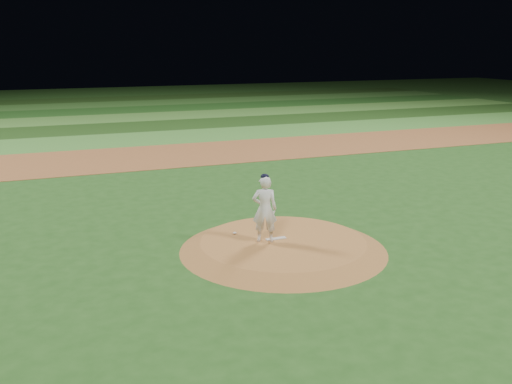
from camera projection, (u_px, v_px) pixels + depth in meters
The scene contains 12 objects.
ground at pixel (283, 250), 15.19m from camera, with size 120.00×120.00×0.00m, color #214D19.
infield_dirt_band at pixel (168, 155), 27.82m from camera, with size 70.00×6.00×0.02m, color brown.
outfield_stripe_0 at pixel (147, 138), 32.78m from camera, with size 70.00×5.00×0.02m, color #3C7D2D.
outfield_stripe_1 at pixel (133, 127), 37.29m from camera, with size 70.00×5.00×0.02m, color #1D4114.
outfield_stripe_2 at pixel (121, 118), 41.81m from camera, with size 70.00×5.00×0.02m, color #407C2D.
outfield_stripe_3 at pixel (112, 110), 46.32m from camera, with size 70.00×5.00×0.02m, color #1C4A17.
outfield_stripe_4 at pixel (105, 104), 50.83m from camera, with size 70.00×5.00×0.02m, color #306524.
outfield_stripe_5 at pixel (99, 99), 55.34m from camera, with size 70.00×5.00×0.02m, color #1E4115.
pitchers_mound at pixel (283, 245), 15.15m from camera, with size 5.50×5.50×0.25m, color #A26832.
pitching_rubber at pixel (276, 239), 15.25m from camera, with size 0.56×0.14×0.03m, color beige.
rosin_bag at pixel (235, 233), 15.65m from camera, with size 0.11×0.11×0.06m, color silver.
pitcher_on_mound at pixel (265, 209), 14.85m from camera, with size 0.76×0.63×1.84m.
Camera 1 is at (-5.82, -13.08, 5.34)m, focal length 40.00 mm.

